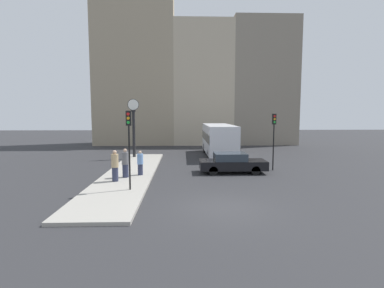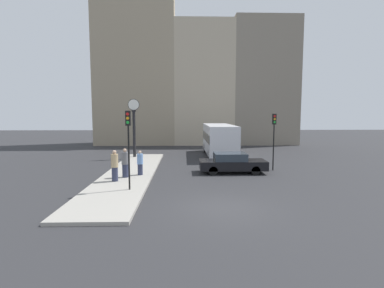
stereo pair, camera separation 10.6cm
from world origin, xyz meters
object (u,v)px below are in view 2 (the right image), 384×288
Objects in this scene: traffic_light_near at (128,134)px; street_clock at (134,126)px; pedestrian_blue_stripe at (140,163)px; bus_distant at (219,138)px; pedestrian_tan_coat at (115,166)px; sedan_car at (232,163)px; pedestrian_grey_jacket at (125,163)px; traffic_light_far at (274,130)px.

street_clock reaches higher than traffic_light_near.
traffic_light_near is at bearing -90.27° from pedestrian_blue_stripe.
street_clock reaches higher than bus_distant.
traffic_light_near reaches higher than pedestrian_tan_coat.
sedan_car is 2.92× the size of pedestrian_blue_stripe.
pedestrian_grey_jacket is at bearing -84.40° from street_clock.
pedestrian_blue_stripe reaches higher than sedan_car.
traffic_light_near is at bearing -140.86° from sedan_car.
pedestrian_tan_coat is 1.02× the size of pedestrian_grey_jacket.
bus_distant is 4.86× the size of pedestrian_grey_jacket.
sedan_car is 6.26m from pedestrian_blue_stripe.
pedestrian_tan_coat is at bearing -157.48° from sedan_car.
sedan_car is 7.22m from pedestrian_grey_jacket.
traffic_light_near is 4.28m from pedestrian_blue_stripe.
sedan_car is 2.55× the size of pedestrian_grey_jacket.
sedan_car is 2.50× the size of pedestrian_tan_coat.
pedestrian_blue_stripe is at bearing 89.73° from traffic_light_near.
pedestrian_tan_coat is at bearing -123.38° from bus_distant.
pedestrian_tan_coat is 2.14m from pedestrian_blue_stripe.
bus_distant is 1.67× the size of street_clock.
street_clock reaches higher than sedan_car.
traffic_light_near is at bearing -115.18° from bus_distant.
traffic_light_far is at bearing 12.71° from pedestrian_blue_stripe.
traffic_light_near is 11.84m from street_clock.
sedan_car is at bearing 22.52° from pedestrian_tan_coat.
pedestrian_blue_stripe is at bearing -167.29° from traffic_light_far.
traffic_light_far is (3.04, -7.38, 1.20)m from bus_distant.
street_clock is 2.86× the size of pedestrian_tan_coat.
bus_distant is at bearing 64.82° from traffic_light_near.
pedestrian_blue_stripe is at bearing -123.14° from bus_distant.
sedan_car is 8.23m from bus_distant.
pedestrian_blue_stripe is (-9.22, -2.08, -1.97)m from traffic_light_far.
bus_distant reaches higher than sedan_car.
street_clock reaches higher than pedestrian_grey_jacket.
pedestrian_grey_jacket reaches higher than pedestrian_blue_stripe.
traffic_light_far reaches higher than pedestrian_grey_jacket.
sedan_car is 7.94m from pedestrian_tan_coat.
pedestrian_grey_jacket is (-6.93, -1.97, 0.34)m from sedan_car.
street_clock is (-7.84, -1.45, 1.22)m from bus_distant.
pedestrian_tan_coat is at bearing -159.82° from traffic_light_far.
traffic_light_far is 10.57m from pedestrian_grey_jacket.
traffic_light_far is 9.65m from pedestrian_blue_stripe.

